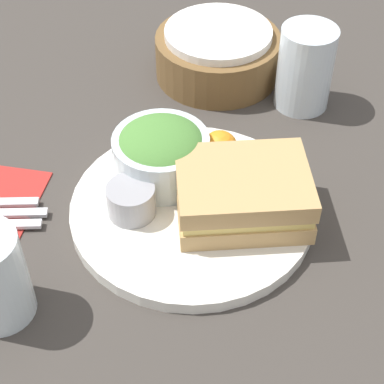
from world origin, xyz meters
The scene contains 8 objects.
ground_plane centered at (0.00, 0.00, 0.00)m, with size 4.00×4.00×0.00m, color #3D3833.
plate centered at (0.00, 0.00, 0.01)m, with size 0.29×0.29×0.02m, color white.
sandwich centered at (0.06, 0.00, 0.05)m, with size 0.17×0.15×0.06m.
salad_bowl centered at (-0.05, 0.05, 0.05)m, with size 0.12×0.12×0.07m.
dressing_cup centered at (-0.07, -0.03, 0.04)m, with size 0.06×0.06×0.04m, color #99999E.
orange_wedge centered at (0.02, 0.08, 0.04)m, with size 0.05×0.05×0.05m, color orange.
drink_glass centered at (0.11, 0.24, 0.06)m, with size 0.08×0.08×0.12m, color silver.
bread_basket centered at (-0.02, 0.29, 0.04)m, with size 0.18×0.18×0.08m.
Camera 1 is at (0.10, -0.52, 0.56)m, focal length 60.00 mm.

